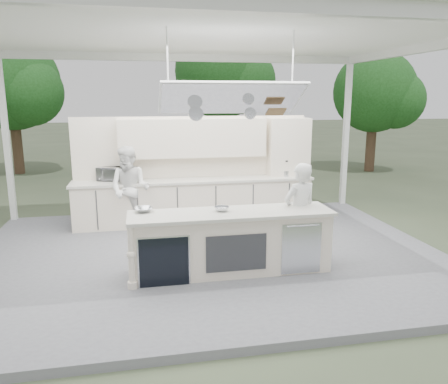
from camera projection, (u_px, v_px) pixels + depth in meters
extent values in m
plane|color=#4B553A|center=(209.00, 258.00, 7.64)|extent=(90.00, 90.00, 0.00)
cube|color=slate|center=(209.00, 255.00, 7.63)|extent=(8.00, 6.00, 0.12)
cube|color=white|center=(346.00, 135.00, 10.76)|extent=(0.12, 0.12, 3.70)
cube|color=white|center=(6.00, 141.00, 9.29)|extent=(0.12, 0.12, 3.70)
cube|color=white|center=(208.00, 31.00, 6.84)|extent=(8.20, 6.20, 0.16)
cube|color=white|center=(256.00, 4.00, 4.09)|extent=(8.00, 0.12, 0.16)
cube|color=white|center=(187.00, 58.00, 9.65)|extent=(8.00, 0.12, 0.16)
cube|color=white|center=(428.00, 47.00, 7.61)|extent=(0.12, 6.00, 0.16)
cube|color=white|center=(232.00, 98.00, 6.23)|extent=(2.00, 0.71, 0.43)
cube|color=white|center=(232.00, 98.00, 6.23)|extent=(2.06, 0.76, 0.46)
cylinder|color=white|center=(168.00, 63.00, 5.96)|extent=(0.02, 0.02, 0.95)
cylinder|color=white|center=(293.00, 65.00, 6.30)|extent=(0.02, 0.02, 0.95)
cylinder|color=silver|center=(196.00, 114.00, 6.33)|extent=(0.22, 0.14, 0.21)
cylinder|color=silver|center=(250.00, 113.00, 6.43)|extent=(0.18, 0.12, 0.18)
cube|color=brown|center=(276.00, 112.00, 6.52)|extent=(0.28, 0.18, 0.12)
cube|color=beige|center=(231.00, 243.00, 6.69)|extent=(3.00, 0.70, 0.90)
cube|color=beige|center=(231.00, 213.00, 6.59)|extent=(3.10, 0.78, 0.05)
cylinder|color=beige|center=(131.00, 257.00, 6.07)|extent=(0.11, 0.11, 0.92)
cube|color=black|center=(164.00, 262.00, 6.18)|extent=(0.70, 0.04, 0.72)
cube|color=silver|center=(164.00, 262.00, 6.17)|extent=(0.74, 0.03, 0.72)
cube|color=#2C2D31|center=(236.00, 253.00, 6.36)|extent=(0.90, 0.02, 0.55)
cube|color=silver|center=(301.00, 249.00, 6.55)|extent=(0.62, 0.02, 0.78)
cube|color=beige|center=(195.00, 202.00, 9.34)|extent=(5.00, 0.65, 0.90)
cube|color=beige|center=(195.00, 180.00, 9.24)|extent=(5.08, 0.72, 0.05)
cube|color=beige|center=(193.00, 169.00, 9.49)|extent=(5.00, 0.10, 2.25)
cube|color=beige|center=(193.00, 138.00, 9.22)|extent=(3.10, 0.38, 0.80)
cube|color=beige|center=(288.00, 148.00, 9.62)|extent=(0.90, 0.45, 1.30)
cube|color=brown|center=(288.00, 148.00, 9.62)|extent=(0.84, 0.40, 0.03)
cylinder|color=silver|center=(285.00, 173.00, 9.58)|extent=(0.20, 0.20, 0.12)
cylinder|color=black|center=(285.00, 166.00, 9.55)|extent=(0.17, 0.17, 0.20)
cylinder|color=black|center=(300.00, 173.00, 9.65)|extent=(0.16, 0.16, 0.10)
cone|color=black|center=(300.00, 166.00, 9.61)|extent=(0.14, 0.14, 0.24)
cylinder|color=#483424|center=(17.00, 145.00, 15.97)|extent=(0.36, 0.36, 2.10)
sphere|color=#246224|center=(11.00, 82.00, 15.50)|extent=(3.40, 3.40, 3.40)
sphere|color=#246224|center=(29.00, 92.00, 15.21)|extent=(2.38, 2.38, 2.38)
cylinder|color=#483424|center=(221.00, 133.00, 19.36)|extent=(0.36, 0.36, 2.45)
sphere|color=#246224|center=(221.00, 72.00, 18.80)|extent=(4.00, 4.00, 4.00)
sphere|color=#246224|center=(243.00, 81.00, 18.46)|extent=(2.80, 2.80, 2.80)
cylinder|color=#483424|center=(371.00, 146.00, 16.52)|extent=(0.36, 0.36, 1.92)
sphere|color=#246224|center=(375.00, 91.00, 16.09)|extent=(3.00, 3.00, 3.00)
sphere|color=#246224|center=(396.00, 100.00, 15.84)|extent=(2.10, 2.10, 2.10)
imported|color=silver|center=(299.00, 213.00, 7.03)|extent=(0.68, 0.55, 1.63)
imported|color=white|center=(130.00, 189.00, 8.67)|extent=(1.01, 0.90, 1.71)
imported|color=#B6B8BE|center=(111.00, 174.00, 9.05)|extent=(0.60, 0.49, 0.29)
imported|color=silver|center=(144.00, 210.00, 6.58)|extent=(0.30, 0.30, 0.07)
imported|color=silver|center=(222.00, 209.00, 6.62)|extent=(0.25, 0.25, 0.07)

